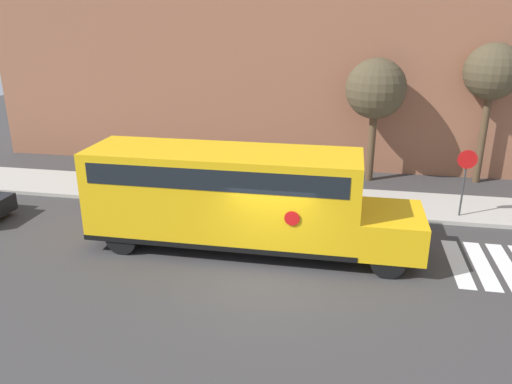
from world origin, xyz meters
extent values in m
plane|color=#3A3838|center=(0.00, 0.00, 0.00)|extent=(60.00, 60.00, 0.00)
cube|color=#B2ADA3|center=(0.00, 6.50, 0.07)|extent=(44.00, 3.00, 0.15)
cube|color=#935B42|center=(0.00, 13.00, 6.14)|extent=(32.00, 4.00, 12.27)
cube|color=white|center=(5.59, 2.00, 0.00)|extent=(0.50, 3.20, 0.01)
cube|color=white|center=(6.29, 2.00, 0.00)|extent=(0.50, 3.20, 0.01)
cube|color=white|center=(6.99, 2.00, 0.00)|extent=(0.50, 3.20, 0.01)
cube|color=yellow|center=(-1.72, 1.80, 1.84)|extent=(8.51, 2.50, 2.79)
cube|color=yellow|center=(3.49, 1.80, 1.02)|extent=(1.91, 2.50, 1.14)
cube|color=black|center=(-1.72, 1.80, 0.53)|extent=(8.51, 2.54, 0.16)
cube|color=black|center=(-1.72, 1.80, 2.69)|extent=(7.83, 2.53, 0.64)
cylinder|color=red|center=(0.62, 0.51, 1.70)|extent=(0.44, 0.02, 0.44)
cylinder|color=black|center=(3.40, 2.88, 0.50)|extent=(1.00, 0.30, 1.00)
cylinder|color=black|center=(3.40, 0.72, 0.50)|extent=(1.00, 0.30, 1.00)
cylinder|color=black|center=(-4.78, 2.88, 0.50)|extent=(1.00, 0.30, 1.00)
cylinder|color=black|center=(-4.78, 0.72, 0.50)|extent=(1.00, 0.30, 1.00)
cylinder|color=black|center=(-10.82, 2.97, 0.32)|extent=(0.64, 0.22, 0.64)
cylinder|color=#38383A|center=(6.27, 5.66, 1.17)|extent=(0.07, 0.07, 2.35)
cylinder|color=red|center=(6.27, 5.61, 2.32)|extent=(0.69, 0.03, 0.69)
cylinder|color=brown|center=(7.86, 10.39, 2.09)|extent=(0.32, 0.32, 4.19)
sphere|color=#4C422D|center=(7.86, 10.39, 4.91)|extent=(2.39, 2.39, 2.39)
cylinder|color=brown|center=(3.09, 9.78, 1.68)|extent=(0.33, 0.33, 3.37)
sphere|color=#4C422D|center=(3.09, 9.78, 4.15)|extent=(2.61, 2.61, 2.61)
camera|label=1|loc=(2.06, -12.56, 7.21)|focal=35.00mm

